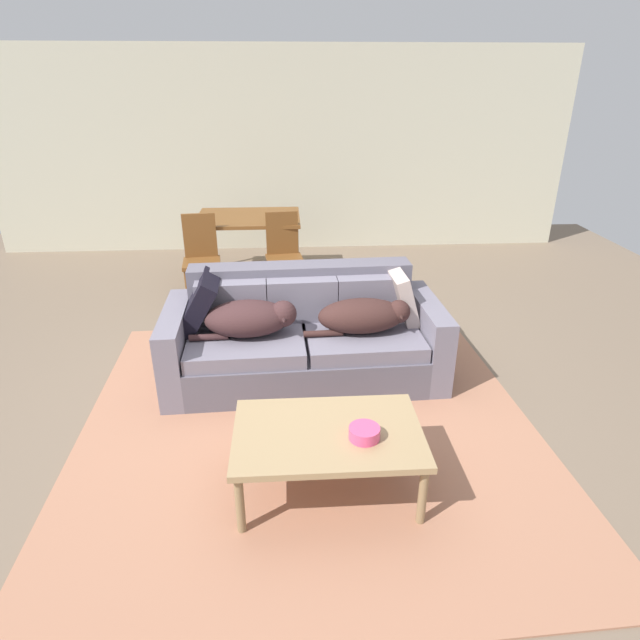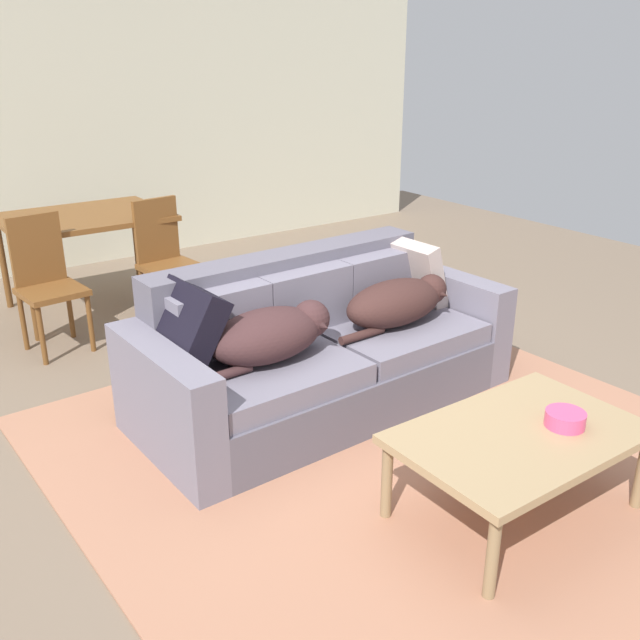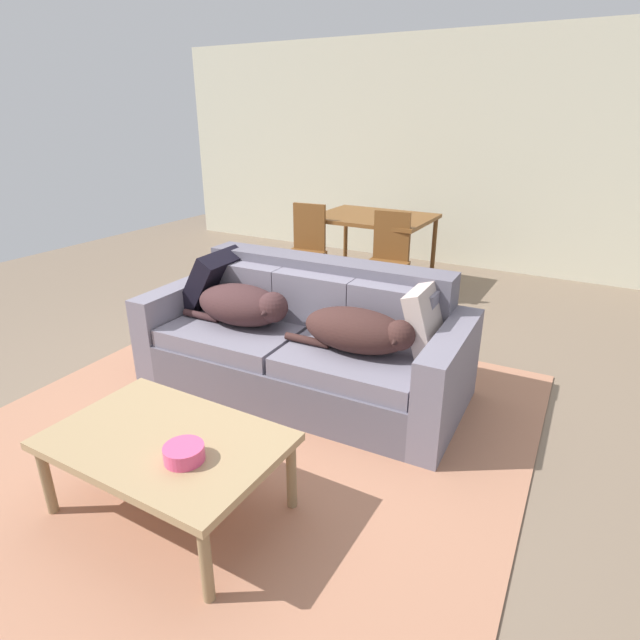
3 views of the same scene
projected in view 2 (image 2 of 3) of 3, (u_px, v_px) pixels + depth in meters
name	position (u px, v px, depth m)	size (l,w,h in m)	color
ground_plane	(326.00, 426.00, 3.97)	(10.00, 10.00, 0.00)	#796552
back_partition	(75.00, 122.00, 6.52)	(8.00, 0.12, 2.70)	beige
area_rug	(402.00, 454.00, 3.69)	(3.21, 3.39, 0.01)	#AB7357
couch	(318.00, 350.00, 4.15)	(2.25, 1.05, 0.86)	#5C5864
dog_on_left_cushion	(272.00, 334.00, 3.72)	(0.83, 0.40, 0.28)	#3E2526
dog_on_right_cushion	(398.00, 302.00, 4.20)	(0.85, 0.37, 0.27)	#3B221E
throw_pillow_by_left_arm	(183.00, 330.00, 3.60)	(0.14, 0.46, 0.46)	black
throw_pillow_by_right_arm	(415.00, 273.00, 4.55)	(0.11, 0.43, 0.43)	#B7A49B
coffee_table	(520.00, 440.00, 3.10)	(1.10, 0.72, 0.43)	tan
bowl_on_coffee_table	(565.00, 419.00, 3.12)	(0.18, 0.18, 0.07)	#EA4C7F
dining_table	(85.00, 224.00, 5.51)	(1.22, 0.96, 0.78)	brown
dining_chair_near_left	(46.00, 278.00, 4.84)	(0.44, 0.44, 0.94)	brown
dining_chair_near_right	(165.00, 256.00, 5.38)	(0.44, 0.44, 0.94)	brown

